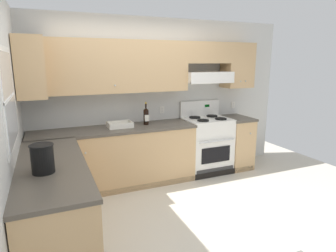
{
  "coord_description": "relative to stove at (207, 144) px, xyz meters",
  "views": [
    {
      "loc": [
        -1.25,
        -2.9,
        1.88
      ],
      "look_at": [
        0.29,
        0.7,
        1.0
      ],
      "focal_mm": 31.04,
      "sensor_mm": 36.0,
      "label": 1
    }
  ],
  "objects": [
    {
      "name": "wall_back",
      "position": [
        -0.86,
        0.27,
        1.0
      ],
      "size": [
        4.68,
        0.57,
        2.55
      ],
      "color": "silver",
      "rests_on": "ground_plane"
    },
    {
      "name": "bucket",
      "position": [
        -2.56,
        -1.49,
        0.57
      ],
      "size": [
        0.21,
        0.21,
        0.26
      ],
      "color": "black",
      "rests_on": "counter_left_run"
    },
    {
      "name": "wine_bottle",
      "position": [
        -1.08,
        0.05,
        0.57
      ],
      "size": [
        0.08,
        0.08,
        0.35
      ],
      "color": "black",
      "rests_on": "counter_back_run"
    },
    {
      "name": "stove",
      "position": [
        0.0,
        0.0,
        0.0
      ],
      "size": [
        0.76,
        0.62,
        1.2
      ],
      "color": "white",
      "rests_on": "ground_plane"
    },
    {
      "name": "wall_left",
      "position": [
        -2.84,
        -1.03,
        0.87
      ],
      "size": [
        0.47,
        4.0,
        2.55
      ],
      "color": "silver",
      "rests_on": "ground_plane"
    },
    {
      "name": "counter_back_run",
      "position": [
        -1.26,
        -0.01,
        -0.03
      ],
      "size": [
        3.6,
        0.65,
        0.91
      ],
      "color": "tan",
      "rests_on": "ground_plane"
    },
    {
      "name": "bowl",
      "position": [
        -1.5,
        0.03,
        0.46
      ],
      "size": [
        0.36,
        0.26,
        0.08
      ],
      "color": "white",
      "rests_on": "counter_back_run"
    },
    {
      "name": "counter_left_run",
      "position": [
        -2.49,
        -1.26,
        -0.03
      ],
      "size": [
        0.63,
        1.91,
        0.91
      ],
      "color": "tan",
      "rests_on": "ground_plane"
    },
    {
      "name": "ground_plane",
      "position": [
        -1.25,
        -1.25,
        -0.48
      ],
      "size": [
        7.04,
        7.04,
        0.0
      ],
      "primitive_type": "plane",
      "color": "beige"
    }
  ]
}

